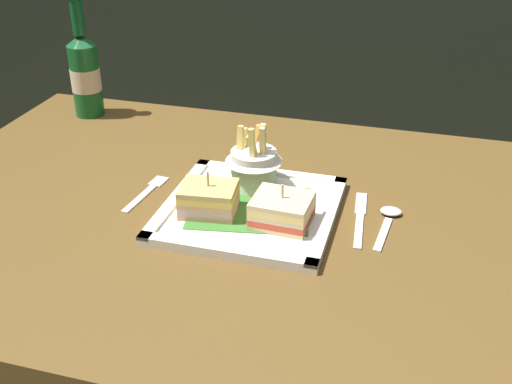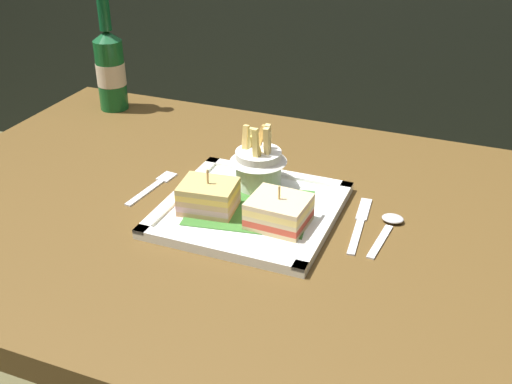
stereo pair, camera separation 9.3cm
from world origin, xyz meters
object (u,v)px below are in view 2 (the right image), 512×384
Objects in this scene: fries_cup at (258,161)px; dining_table at (261,282)px; square_plate at (250,210)px; fork at (154,186)px; knife at (360,222)px; sandwich_half_right at (279,212)px; spoon at (389,224)px; sandwich_half_left at (208,197)px; beer_bottle at (110,68)px.

dining_table is at bearing -64.16° from fries_cup.
fork is at bearing 173.86° from square_plate.
knife reaches higher than dining_table.
square_plate is 0.07m from sandwich_half_right.
fork is at bearing -177.05° from spoon.
sandwich_half_left is at bearing -180.00° from sandwich_half_right.
fries_cup is 0.89× the size of spoon.
sandwich_half_left is at bearing -40.65° from beer_bottle.
knife is at bearing -173.16° from spoon.
fries_cup is at bearing 17.10° from fork.
fries_cup reaches higher than square_plate.
sandwich_half_left is 0.37× the size of beer_bottle.
spoon is at bearing 6.84° from knife.
fries_cup is at bearing 115.84° from dining_table.
spoon is (0.41, 0.02, 0.00)m from fork.
fries_cup is 0.52m from beer_bottle.
beer_bottle reaches higher than sandwich_half_right.
spoon is at bearing -7.98° from fries_cup.
sandwich_half_right is at bearing -26.34° from square_plate.
beer_bottle is at bearing 158.05° from spoon.
fries_cup reaches higher than fork.
dining_table is 13.57× the size of sandwich_half_right.
sandwich_half_left is 1.03× the size of sandwich_half_right.
dining_table is 0.25m from fork.
sandwich_half_left is at bearing -164.24° from knife.
fries_cup is at bearing 168.54° from knife.
dining_table is 0.25m from spoon.
knife is at bearing 11.79° from square_plate.
sandwich_half_left is 0.71× the size of fork.
fries_cup is 0.20m from knife.
fork is at bearing -177.53° from knife.
fries_cup reaches higher than knife.
sandwich_half_right is 0.35× the size of beer_bottle.
square_plate is 0.57m from beer_bottle.
square_plate is 0.18m from knife.
sandwich_half_right is at bearing -54.22° from fries_cup.
dining_table is at bearing 24.70° from sandwich_half_left.
sandwich_half_right reaches higher than knife.
square_plate is 0.07m from sandwich_half_left.
sandwich_half_right reaches higher than square_plate.
beer_bottle reaches higher than fork.
square_plate is 0.19m from fork.
sandwich_half_right is (0.12, 0.00, -0.00)m from sandwich_half_left.
fries_cup is (0.05, 0.11, 0.02)m from sandwich_half_left.
dining_table is at bearing 139.55° from sandwich_half_right.
knife is at bearing 2.47° from fork.
fork is (-0.13, 0.05, -0.03)m from sandwich_half_left.
spoon is at bearing 24.14° from sandwich_half_right.
beer_bottle is 0.71m from knife.
fork is at bearing 176.05° from dining_table.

